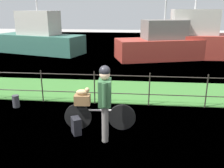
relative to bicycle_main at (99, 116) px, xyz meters
The scene contains 13 objects.
ground_plane 0.93m from the bicycle_main, 60.28° to the right, with size 60.00×60.00×0.00m, color #9E9993.
grass_strip 2.93m from the bicycle_main, 81.50° to the left, with size 27.00×2.40×0.03m, color #38702D.
harbor_water 10.15m from the bicycle_main, 87.57° to the left, with size 30.00×30.00×0.00m, color slate.
iron_fence 1.71m from the bicycle_main, 75.29° to the left, with size 18.04×0.04×1.01m.
bicycle_main is the anchor object (origin of this frame).
wooden_crate 0.57m from the bicycle_main, behind, with size 0.36×0.24×0.24m, color brown.
terrier_dog 0.71m from the bicycle_main, behind, with size 0.32×0.16×0.18m.
cyclist_person 0.82m from the bicycle_main, 65.30° to the right, with size 0.29×0.54×1.68m.
backpack_on_paving 0.58m from the bicycle_main, 152.28° to the right, with size 0.28×0.18×0.40m, color black.
mooring_bollard 2.89m from the bicycle_main, 156.81° to the left, with size 0.20×0.20×0.36m, color #38383D.
moored_boat_near 11.61m from the bicycle_main, 118.19° to the left, with size 6.13×3.59×4.27m.
moored_boat_mid 10.59m from the bicycle_main, 67.01° to the left, with size 5.72×2.36×4.37m.
moored_boat_far 9.32m from the bicycle_main, 75.25° to the left, with size 5.70×3.48×3.80m.
Camera 1 is at (0.40, -4.46, 2.78)m, focal length 38.92 mm.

